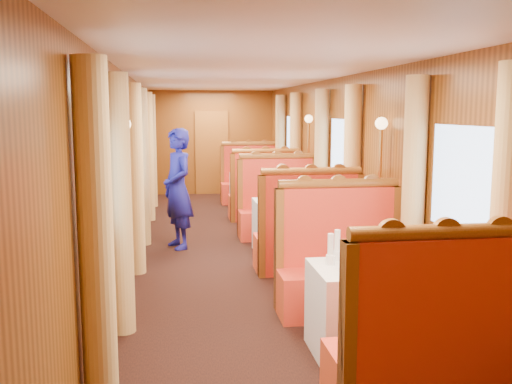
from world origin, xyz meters
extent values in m
cube|color=#905821|center=(0.00, 5.97, 1.00)|extent=(0.80, 0.04, 2.00)
cube|color=white|center=(0.75, -3.50, 0.38)|extent=(1.05, 0.72, 0.75)
cube|color=red|center=(0.75, -4.45, 0.23)|extent=(1.30, 0.55, 0.45)
cube|color=red|center=(0.75, -4.67, 0.85)|extent=(1.30, 0.12, 0.80)
cylinder|color=#905821|center=(0.75, -4.67, 1.29)|extent=(1.23, 0.10, 0.10)
cube|color=red|center=(0.75, -2.55, 0.23)|extent=(1.30, 0.55, 0.45)
cube|color=red|center=(0.75, -2.33, 0.85)|extent=(1.30, 0.12, 0.80)
cylinder|color=#905821|center=(0.75, -2.33, 1.29)|extent=(1.23, 0.10, 0.10)
cube|color=white|center=(0.75, 0.00, 0.38)|extent=(1.05, 0.72, 0.75)
cube|color=red|center=(0.75, -0.95, 0.23)|extent=(1.30, 0.55, 0.45)
cube|color=red|center=(0.75, -1.17, 0.85)|extent=(1.30, 0.12, 0.80)
cylinder|color=#905821|center=(0.75, -1.17, 1.29)|extent=(1.23, 0.10, 0.10)
cube|color=red|center=(0.75, 0.95, 0.23)|extent=(1.30, 0.55, 0.45)
cube|color=red|center=(0.75, 1.17, 0.85)|extent=(1.30, 0.12, 0.80)
cylinder|color=#905821|center=(0.75, 1.17, 1.29)|extent=(1.23, 0.10, 0.10)
cube|color=white|center=(0.75, 3.50, 0.38)|extent=(1.05, 0.72, 0.75)
cube|color=red|center=(0.75, 2.55, 0.23)|extent=(1.30, 0.55, 0.45)
cube|color=red|center=(0.75, 2.33, 0.85)|extent=(1.30, 0.12, 0.80)
cylinder|color=#905821|center=(0.75, 2.33, 1.29)|extent=(1.23, 0.10, 0.10)
cube|color=red|center=(0.75, 4.45, 0.23)|extent=(1.30, 0.55, 0.45)
cube|color=red|center=(0.75, 4.67, 0.85)|extent=(1.30, 0.12, 0.80)
cylinder|color=#905821|center=(0.75, 4.67, 1.29)|extent=(1.23, 0.10, 0.10)
cube|color=silver|center=(0.69, -3.59, 0.76)|extent=(0.36, 0.29, 0.01)
cylinder|color=white|center=(1.08, -3.61, 0.76)|extent=(0.22, 0.22, 0.01)
cylinder|color=white|center=(0.38, -3.40, 0.79)|extent=(0.08, 0.08, 0.08)
cylinder|color=white|center=(0.38, -3.40, 0.92)|extent=(0.05, 0.05, 0.18)
cylinder|color=white|center=(0.48, -3.26, 0.79)|extent=(0.08, 0.08, 0.08)
cylinder|color=white|center=(0.48, -3.26, 0.92)|extent=(0.05, 0.05, 0.18)
cylinder|color=silver|center=(0.76, 0.04, 0.82)|extent=(0.06, 0.06, 0.14)
cylinder|color=silver|center=(0.78, 3.47, 0.82)|extent=(0.06, 0.06, 0.14)
cylinder|color=tan|center=(-1.38, -4.28, 1.18)|extent=(0.22, 0.22, 2.35)
cylinder|color=tan|center=(-1.38, -2.72, 1.18)|extent=(0.22, 0.22, 2.35)
cylinder|color=tan|center=(1.38, -4.28, 1.18)|extent=(0.22, 0.22, 2.35)
cylinder|color=tan|center=(1.38, -2.72, 1.18)|extent=(0.22, 0.22, 2.35)
cylinder|color=tan|center=(-1.38, -0.78, 1.18)|extent=(0.22, 0.22, 2.35)
cylinder|color=tan|center=(-1.38, 0.78, 1.18)|extent=(0.22, 0.22, 2.35)
cylinder|color=tan|center=(1.38, -0.78, 1.18)|extent=(0.22, 0.22, 2.35)
cylinder|color=tan|center=(1.38, 0.78, 1.18)|extent=(0.22, 0.22, 2.35)
cylinder|color=tan|center=(-1.38, 2.72, 1.18)|extent=(0.22, 0.22, 2.35)
cylinder|color=tan|center=(-1.38, 4.28, 1.18)|extent=(0.22, 0.22, 2.35)
cylinder|color=tan|center=(1.38, 2.72, 1.18)|extent=(0.22, 0.22, 2.35)
cylinder|color=tan|center=(1.38, 4.28, 1.18)|extent=(0.22, 0.22, 2.35)
cylinder|color=#BF8C3F|center=(-1.40, -1.75, 0.93)|extent=(0.04, 0.04, 1.85)
sphere|color=#FFD18C|center=(-1.40, -1.75, 1.88)|extent=(0.14, 0.14, 0.14)
cylinder|color=#BF8C3F|center=(1.40, -1.75, 0.93)|extent=(0.04, 0.04, 1.85)
sphere|color=#FFD18C|center=(1.40, -1.75, 1.88)|extent=(0.14, 0.14, 0.14)
cylinder|color=#BF8C3F|center=(-1.40, 1.75, 0.93)|extent=(0.04, 0.04, 1.85)
sphere|color=#FFD18C|center=(-1.40, 1.75, 1.88)|extent=(0.14, 0.14, 0.14)
cylinder|color=#BF8C3F|center=(1.40, 1.75, 0.93)|extent=(0.04, 0.04, 1.85)
sphere|color=#FFD18C|center=(1.40, 1.75, 1.88)|extent=(0.14, 0.14, 0.14)
imported|color=navy|center=(-0.85, 0.49, 0.88)|extent=(0.64, 0.76, 1.77)
cube|color=beige|center=(0.75, 0.76, 0.75)|extent=(0.40, 0.24, 0.55)
sphere|color=tan|center=(0.75, 0.76, 1.11)|extent=(0.20, 0.20, 0.20)
cube|color=beige|center=(0.75, 0.59, 0.52)|extent=(0.36, 0.30, 0.14)
camera|label=1|loc=(-0.88, -7.87, 2.02)|focal=40.00mm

